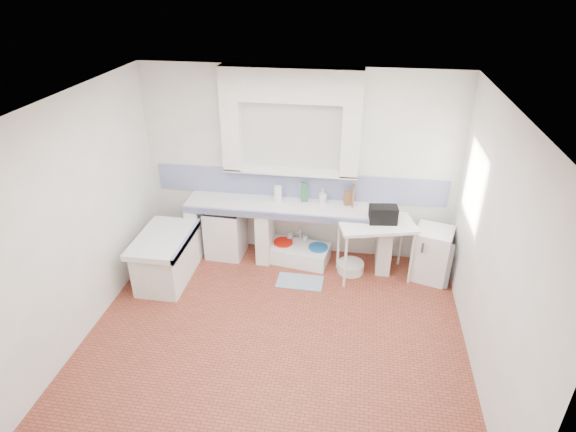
# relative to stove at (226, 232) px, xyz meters

# --- Properties ---
(floor) EXTENTS (4.50, 4.50, 0.00)m
(floor) POSITION_rel_stove_xyz_m (1.06, -1.68, -0.38)
(floor) COLOR brown
(floor) RESTS_ON ground
(ceiling) EXTENTS (4.50, 4.50, 0.00)m
(ceiling) POSITION_rel_stove_xyz_m (1.06, -1.68, 2.42)
(ceiling) COLOR white
(ceiling) RESTS_ON ground
(wall_back) EXTENTS (4.50, 0.00, 4.50)m
(wall_back) POSITION_rel_stove_xyz_m (1.06, 0.32, 1.02)
(wall_back) COLOR white
(wall_back) RESTS_ON ground
(wall_front) EXTENTS (4.50, 0.00, 4.50)m
(wall_front) POSITION_rel_stove_xyz_m (1.06, -3.68, 1.02)
(wall_front) COLOR white
(wall_front) RESTS_ON ground
(wall_left) EXTENTS (0.00, 4.50, 4.50)m
(wall_left) POSITION_rel_stove_xyz_m (-1.19, -1.68, 1.02)
(wall_left) COLOR white
(wall_left) RESTS_ON ground
(wall_right) EXTENTS (0.00, 4.50, 4.50)m
(wall_right) POSITION_rel_stove_xyz_m (3.31, -1.68, 1.02)
(wall_right) COLOR white
(wall_right) RESTS_ON ground
(alcove_mass) EXTENTS (1.90, 0.25, 0.45)m
(alcove_mass) POSITION_rel_stove_xyz_m (0.96, 0.19, 2.20)
(alcove_mass) COLOR white
(alcove_mass) RESTS_ON ground
(window_frame) EXTENTS (0.35, 0.86, 1.06)m
(window_frame) POSITION_rel_stove_xyz_m (3.49, -0.48, 1.22)
(window_frame) COLOR #391F12
(window_frame) RESTS_ON ground
(lace_valance) EXTENTS (0.01, 0.84, 0.24)m
(lace_valance) POSITION_rel_stove_xyz_m (3.34, -0.48, 1.60)
(lace_valance) COLOR white
(lace_valance) RESTS_ON ground
(counter_slab) EXTENTS (3.00, 0.60, 0.08)m
(counter_slab) POSITION_rel_stove_xyz_m (0.96, 0.02, 0.48)
(counter_slab) COLOR white
(counter_slab) RESTS_ON ground
(counter_lip) EXTENTS (3.00, 0.04, 0.10)m
(counter_lip) POSITION_rel_stove_xyz_m (0.96, -0.26, 0.48)
(counter_lip) COLOR navy
(counter_lip) RESTS_ON ground
(counter_pier_left) EXTENTS (0.20, 0.55, 0.82)m
(counter_pier_left) POSITION_rel_stove_xyz_m (-0.44, 0.02, 0.03)
(counter_pier_left) COLOR white
(counter_pier_left) RESTS_ON ground
(counter_pier_mid) EXTENTS (0.20, 0.55, 0.82)m
(counter_pier_mid) POSITION_rel_stove_xyz_m (0.61, 0.02, 0.03)
(counter_pier_mid) COLOR white
(counter_pier_mid) RESTS_ON ground
(counter_pier_right) EXTENTS (0.20, 0.55, 0.82)m
(counter_pier_right) POSITION_rel_stove_xyz_m (2.36, 0.02, 0.03)
(counter_pier_right) COLOR white
(counter_pier_right) RESTS_ON ground
(peninsula_top) EXTENTS (0.70, 1.10, 0.08)m
(peninsula_top) POSITION_rel_stove_xyz_m (-0.64, -0.78, 0.28)
(peninsula_top) COLOR white
(peninsula_top) RESTS_ON ground
(peninsula_base) EXTENTS (0.60, 1.00, 0.62)m
(peninsula_base) POSITION_rel_stove_xyz_m (-0.64, -0.78, -0.07)
(peninsula_base) COLOR white
(peninsula_base) RESTS_ON ground
(peninsula_lip) EXTENTS (0.04, 1.10, 0.10)m
(peninsula_lip) POSITION_rel_stove_xyz_m (-0.31, -0.78, 0.28)
(peninsula_lip) COLOR navy
(peninsula_lip) RESTS_ON ground
(backsplash) EXTENTS (4.27, 0.03, 0.40)m
(backsplash) POSITION_rel_stove_xyz_m (1.06, 0.30, 0.72)
(backsplash) COLOR navy
(backsplash) RESTS_ON ground
(stove) EXTENTS (0.56, 0.54, 0.76)m
(stove) POSITION_rel_stove_xyz_m (0.00, 0.00, 0.00)
(stove) COLOR white
(stove) RESTS_ON ground
(sink) EXTENTS (0.97, 0.62, 0.22)m
(sink) POSITION_rel_stove_xyz_m (1.11, -0.02, -0.27)
(sink) COLOR white
(sink) RESTS_ON ground
(side_table) EXTENTS (1.13, 0.81, 0.05)m
(side_table) POSITION_rel_stove_xyz_m (2.22, -0.24, 0.05)
(side_table) COLOR white
(side_table) RESTS_ON ground
(fridge) EXTENTS (0.61, 0.61, 0.76)m
(fridge) POSITION_rel_stove_xyz_m (3.01, -0.15, -0.00)
(fridge) COLOR white
(fridge) RESTS_ON ground
(bucket_red) EXTENTS (0.38, 0.38, 0.27)m
(bucket_red) POSITION_rel_stove_xyz_m (0.88, 0.03, -0.24)
(bucket_red) COLOR red
(bucket_red) RESTS_ON ground
(bucket_orange) EXTENTS (0.30, 0.30, 0.23)m
(bucket_orange) POSITION_rel_stove_xyz_m (1.13, -0.03, -0.26)
(bucket_orange) COLOR red
(bucket_orange) RESTS_ON ground
(bucket_blue) EXTENTS (0.37, 0.37, 0.27)m
(bucket_blue) POSITION_rel_stove_xyz_m (1.41, -0.03, -0.24)
(bucket_blue) COLOR #1960AC
(bucket_blue) RESTS_ON ground
(basin_white) EXTENTS (0.48, 0.48, 0.15)m
(basin_white) POSITION_rel_stove_xyz_m (1.91, -0.20, -0.31)
(basin_white) COLOR white
(basin_white) RESTS_ON ground
(water_bottle_a) EXTENTS (0.10, 0.10, 0.34)m
(water_bottle_a) POSITION_rel_stove_xyz_m (0.96, 0.17, -0.21)
(water_bottle_a) COLOR silver
(water_bottle_a) RESTS_ON ground
(water_bottle_b) EXTENTS (0.11, 0.11, 0.33)m
(water_bottle_b) POSITION_rel_stove_xyz_m (1.19, 0.17, -0.22)
(water_bottle_b) COLOR silver
(water_bottle_b) RESTS_ON ground
(black_bag) EXTENTS (0.40, 0.26, 0.24)m
(black_bag) POSITION_rel_stove_xyz_m (2.29, -0.20, 0.59)
(black_bag) COLOR black
(black_bag) RESTS_ON side_table
(green_bottle_a) EXTENTS (0.08, 0.08, 0.30)m
(green_bottle_a) POSITION_rel_stove_xyz_m (1.15, 0.16, 0.67)
(green_bottle_a) COLOR #2F6D3F
(green_bottle_a) RESTS_ON counter_slab
(green_bottle_b) EXTENTS (0.07, 0.07, 0.29)m
(green_bottle_b) POSITION_rel_stove_xyz_m (1.18, 0.17, 0.66)
(green_bottle_b) COLOR #2F6D3F
(green_bottle_b) RESTS_ON counter_slab
(knife_block) EXTENTS (0.13, 0.11, 0.21)m
(knife_block) POSITION_rel_stove_xyz_m (1.80, 0.17, 0.63)
(knife_block) COLOR olive
(knife_block) RESTS_ON counter_slab
(cutting_board) EXTENTS (0.02, 0.21, 0.28)m
(cutting_board) POSITION_rel_stove_xyz_m (1.87, 0.17, 0.66)
(cutting_board) COLOR olive
(cutting_board) RESTS_ON counter_slab
(paper_towel) EXTENTS (0.14, 0.14, 0.23)m
(paper_towel) POSITION_rel_stove_xyz_m (0.79, 0.14, 0.63)
(paper_towel) COLOR white
(paper_towel) RESTS_ON counter_slab
(soap_bottle) EXTENTS (0.12, 0.12, 0.21)m
(soap_bottle) POSITION_rel_stove_xyz_m (1.43, 0.17, 0.63)
(soap_bottle) COLOR white
(soap_bottle) RESTS_ON counter_slab
(rug) EXTENTS (0.65, 0.38, 0.01)m
(rug) POSITION_rel_stove_xyz_m (1.21, -0.57, -0.37)
(rug) COLOR #3A6086
(rug) RESTS_ON ground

